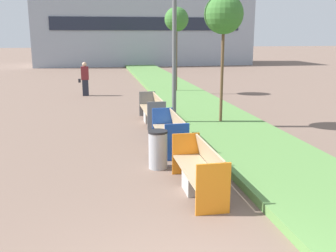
{
  "coord_description": "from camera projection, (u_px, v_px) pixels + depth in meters",
  "views": [
    {
      "loc": [
        -1.03,
        -3.67,
        3.1
      ],
      "look_at": [
        0.9,
        6.74,
        0.6
      ],
      "focal_mm": 42.0,
      "sensor_mm": 36.0,
      "label": 1
    }
  ],
  "objects": [
    {
      "name": "litter_bin",
      "position": [
        158.0,
        149.0,
        9.18
      ],
      "size": [
        0.46,
        0.46,
        0.91
      ],
      "color": "#9EA0A5",
      "rests_on": "ground"
    },
    {
      "name": "sapling_tree_far",
      "position": [
        177.0,
        20.0,
        19.85
      ],
      "size": [
        1.22,
        1.22,
        4.41
      ],
      "color": "brown",
      "rests_on": "ground"
    },
    {
      "name": "building_backdrop",
      "position": [
        143.0,
        28.0,
        39.94
      ],
      "size": [
        21.2,
        6.72,
        7.25
      ],
      "color": "#939EAD",
      "rests_on": "ground"
    },
    {
      "name": "bench_blue_frame",
      "position": [
        170.0,
        135.0,
        10.8
      ],
      "size": [
        0.65,
        2.18,
        0.94
      ],
      "color": "#9E9B96",
      "rests_on": "ground"
    },
    {
      "name": "planter_grass_strip",
      "position": [
        199.0,
        107.0,
        16.44
      ],
      "size": [
        2.8,
        120.0,
        0.18
      ],
      "color": "#568442",
      "rests_on": "ground"
    },
    {
      "name": "bench_grey_frame",
      "position": [
        153.0,
        112.0,
        14.02
      ],
      "size": [
        0.65,
        2.39,
        0.94
      ],
      "color": "#9E9B96",
      "rests_on": "ground"
    },
    {
      "name": "sapling_tree_near",
      "position": [
        224.0,
        15.0,
        12.67
      ],
      "size": [
        1.28,
        1.28,
        4.35
      ],
      "color": "brown",
      "rests_on": "ground"
    },
    {
      "name": "pedestrian_walking",
      "position": [
        85.0,
        79.0,
        19.89
      ],
      "size": [
        0.53,
        0.24,
        1.71
      ],
      "color": "#232633",
      "rests_on": "ground"
    },
    {
      "name": "bench_orange_frame",
      "position": [
        199.0,
        174.0,
        7.84
      ],
      "size": [
        0.65,
        2.14,
        0.94
      ],
      "color": "#9E9B96",
      "rests_on": "ground"
    }
  ]
}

